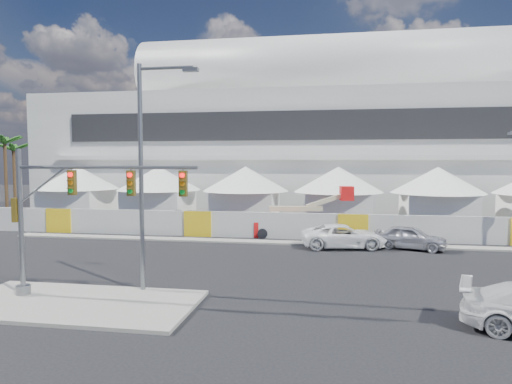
% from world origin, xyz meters
% --- Properties ---
extents(ground, '(160.00, 160.00, 0.00)m').
position_xyz_m(ground, '(0.00, 0.00, 0.00)').
color(ground, black).
rests_on(ground, ground).
extents(median_island, '(10.00, 5.00, 0.15)m').
position_xyz_m(median_island, '(-6.00, -3.00, 0.07)').
color(median_island, gray).
rests_on(median_island, ground).
extents(stadium, '(80.00, 24.80, 21.98)m').
position_xyz_m(stadium, '(8.71, 41.50, 9.45)').
color(stadium, silver).
rests_on(stadium, ground).
extents(tent_row, '(53.40, 8.40, 5.40)m').
position_xyz_m(tent_row, '(0.50, 24.00, 3.15)').
color(tent_row, white).
rests_on(tent_row, ground).
extents(hoarding_fence, '(70.00, 0.25, 2.00)m').
position_xyz_m(hoarding_fence, '(6.00, 14.50, 1.00)').
color(hoarding_fence, silver).
rests_on(hoarding_fence, ground).
extents(palm_cluster, '(10.60, 10.60, 8.55)m').
position_xyz_m(palm_cluster, '(-33.46, 29.50, 6.88)').
color(palm_cluster, '#47331E').
rests_on(palm_cluster, ground).
extents(sedan_silver, '(3.25, 5.08, 1.61)m').
position_xyz_m(sedan_silver, '(9.69, 11.82, 0.80)').
color(sedan_silver, silver).
rests_on(sedan_silver, ground).
extents(pickup_curb, '(3.57, 6.14, 1.61)m').
position_xyz_m(pickup_curb, '(5.26, 11.56, 0.80)').
color(pickup_curb, white).
rests_on(pickup_curb, ground).
extents(lot_car_c, '(3.19, 5.16, 1.40)m').
position_xyz_m(lot_car_c, '(-7.84, 19.68, 0.70)').
color(lot_car_c, '#9A9A9E').
rests_on(lot_car_c, ground).
extents(traffic_mast, '(8.32, 0.62, 6.37)m').
position_xyz_m(traffic_mast, '(-6.93, -2.40, 3.72)').
color(traffic_mast, gray).
rests_on(traffic_mast, median_island).
extents(streetlight_median, '(2.80, 0.28, 10.11)m').
position_xyz_m(streetlight_median, '(-3.73, -0.80, 5.95)').
color(streetlight_median, gray).
rests_on(streetlight_median, median_island).
extents(boom_lift, '(7.96, 2.36, 3.97)m').
position_xyz_m(boom_lift, '(1.08, 15.50, 1.07)').
color(boom_lift, red).
rests_on(boom_lift, ground).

